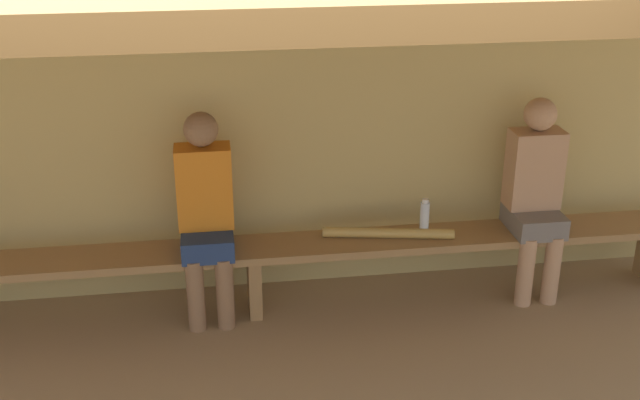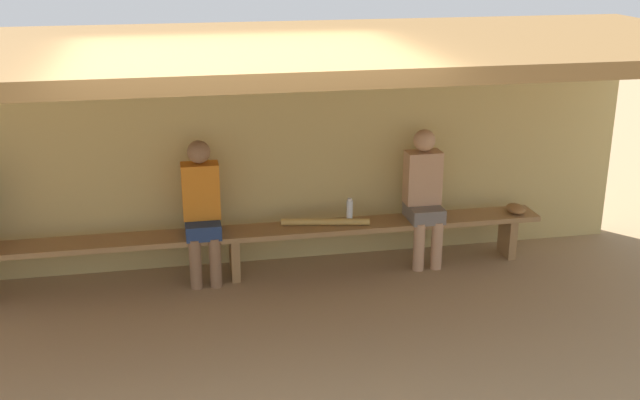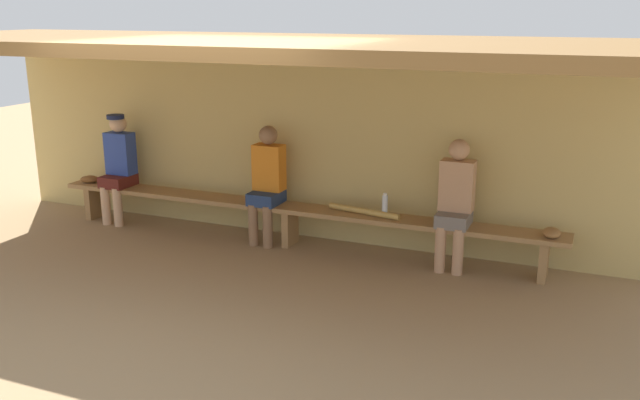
# 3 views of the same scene
# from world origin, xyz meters

# --- Properties ---
(back_wall) EXTENTS (8.00, 0.20, 2.20)m
(back_wall) POSITION_xyz_m (0.00, 2.00, 1.10)
(back_wall) COLOR tan
(back_wall) RESTS_ON ground
(bench) EXTENTS (6.00, 0.36, 0.46)m
(bench) POSITION_xyz_m (0.00, 1.55, 0.39)
(bench) COLOR #9E7547
(bench) RESTS_ON ground
(player_in_white) EXTENTS (0.34, 0.42, 1.34)m
(player_in_white) POSITION_xyz_m (-0.28, 1.55, 0.73)
(player_in_white) COLOR navy
(player_in_white) RESTS_ON ground
(player_in_red) EXTENTS (0.34, 0.42, 1.34)m
(player_in_red) POSITION_xyz_m (1.85, 1.55, 0.73)
(player_in_red) COLOR slate
(player_in_red) RESTS_ON ground
(water_bottle_green) EXTENTS (0.06, 0.06, 0.26)m
(water_bottle_green) POSITION_xyz_m (1.11, 1.55, 0.58)
(water_bottle_green) COLOR silver
(water_bottle_green) RESTS_ON bench
(baseball_bat) EXTENTS (0.84, 0.22, 0.07)m
(baseball_bat) POSITION_xyz_m (0.87, 1.55, 0.49)
(baseball_bat) COLOR tan
(baseball_bat) RESTS_ON bench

